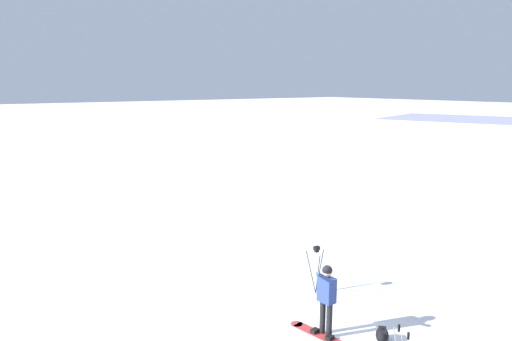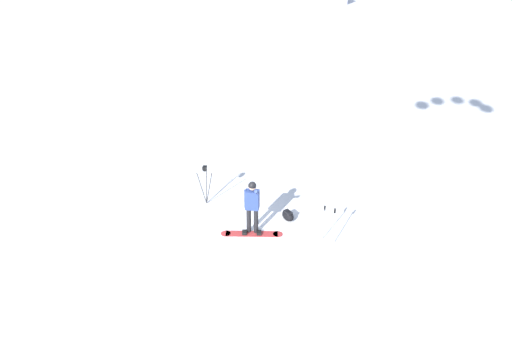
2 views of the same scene
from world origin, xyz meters
The scene contains 5 objects.
ground_plane centered at (0.00, 0.00, 0.00)m, with size 300.00×300.00×0.00m, color white.
snowboarder centered at (0.23, 0.58, 1.08)m, with size 0.48×0.66×1.78m.
snowboard centered at (0.23, 0.48, 0.02)m, with size 1.86×0.54×0.10m.
gear_bag_large centered at (1.21, 1.44, 0.18)m, with size 0.54×0.56×0.33m.
camera_tripod centered at (-1.60, 1.96, 1.00)m, with size 0.51×0.51×1.40m.
Camera 1 is at (7.62, -6.80, 5.89)m, focal length 33.02 mm.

